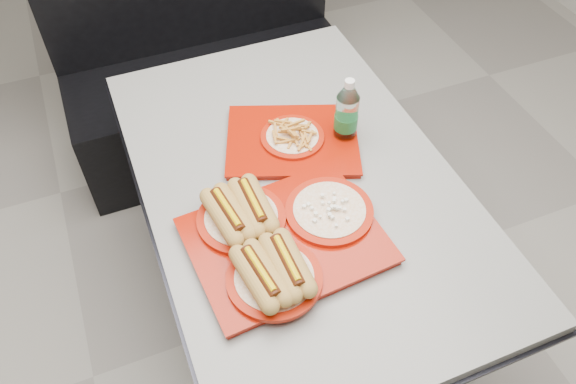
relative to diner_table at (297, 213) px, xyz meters
name	(u,v)px	position (x,y,z in m)	size (l,w,h in m)	color
ground	(296,304)	(0.00, 0.00, -0.58)	(6.00, 6.00, 0.00)	gray
diner_table	(297,213)	(0.00, 0.00, 0.00)	(0.92, 1.42, 0.75)	black
booth_bench	(207,68)	(0.00, 1.09, -0.18)	(1.30, 0.57, 1.35)	black
tray_near	(278,237)	(-0.15, -0.21, 0.21)	(0.53, 0.46, 0.11)	#991304
tray_far	(292,138)	(0.04, 0.14, 0.19)	(0.50, 0.44, 0.08)	#991304
water_bottle	(346,115)	(0.20, 0.10, 0.27)	(0.07, 0.07, 0.23)	silver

